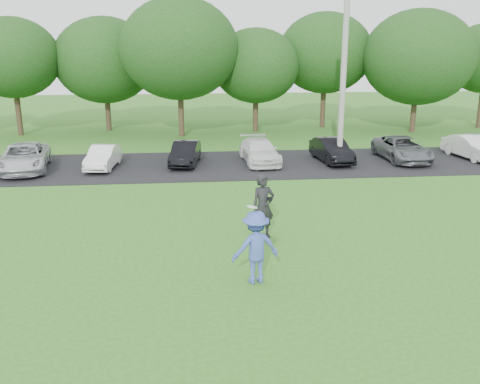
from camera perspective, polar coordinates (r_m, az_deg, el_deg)
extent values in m
plane|color=#296F1F|center=(14.37, 1.40, -8.83)|extent=(100.00, 100.00, 0.00)
cube|color=black|center=(26.68, -2.02, 2.92)|extent=(32.00, 6.50, 0.03)
cylinder|color=#969691|center=(26.64, 11.03, 13.25)|extent=(0.28, 0.28, 9.81)
imported|color=#3E55AF|center=(13.62, 1.68, -5.91)|extent=(1.36, 0.96, 1.91)
cylinder|color=white|center=(13.21, 1.31, -1.59)|extent=(0.28, 0.27, 0.12)
imported|color=black|center=(16.67, 2.49, -1.55)|extent=(0.84, 0.66, 2.03)
cube|color=black|center=(16.43, 3.21, -0.73)|extent=(0.16, 0.13, 0.10)
imported|color=silver|center=(27.27, -22.03, 3.43)|extent=(2.73, 4.78, 1.26)
imported|color=white|center=(26.63, -14.41, 3.63)|extent=(1.47, 3.38, 1.08)
imported|color=black|center=(26.72, -5.86, 4.14)|extent=(1.69, 3.57, 1.13)
imported|color=silver|center=(26.99, 2.11, 4.38)|extent=(1.89, 4.13, 1.17)
imported|color=black|center=(27.57, 9.75, 4.42)|extent=(1.62, 3.70, 1.18)
imported|color=slate|center=(28.78, 16.93, 4.45)|extent=(2.08, 4.34, 1.19)
imported|color=silver|center=(30.48, 23.46, 4.42)|extent=(1.83, 3.75, 1.18)
cylinder|color=#38281C|center=(37.84, -22.53, 7.65)|extent=(0.36, 0.36, 2.70)
ellipsoid|color=#214C19|center=(37.57, -23.12, 13.04)|extent=(5.94, 5.94, 5.05)
cylinder|color=#38281C|center=(38.05, -13.88, 8.05)|extent=(0.36, 0.36, 2.20)
ellipsoid|color=#214C19|center=(37.75, -14.25, 13.47)|extent=(6.68, 6.68, 5.68)
cylinder|color=#38281C|center=(34.86, -6.30, 8.15)|extent=(0.36, 0.36, 2.70)
ellipsoid|color=#214C19|center=(34.55, -6.51, 14.95)|extent=(7.42, 7.42, 6.31)
cylinder|color=#38281C|center=(36.58, 1.67, 8.20)|extent=(0.36, 0.36, 2.20)
ellipsoid|color=#214C19|center=(36.28, 1.71, 13.31)|extent=(5.76, 5.76, 4.90)
cylinder|color=#38281C|center=(38.85, 8.82, 8.85)|extent=(0.36, 0.36, 2.70)
ellipsoid|color=#214C19|center=(38.58, 9.07, 14.44)|extent=(6.50, 6.50, 5.53)
cylinder|color=#38281C|center=(38.04, 17.99, 7.74)|extent=(0.36, 0.36, 2.20)
ellipsoid|color=#214C19|center=(37.73, 18.49, 13.47)|extent=(7.24, 7.24, 6.15)
cylinder|color=#38281C|center=(41.71, 24.27, 8.13)|extent=(0.36, 0.36, 2.70)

